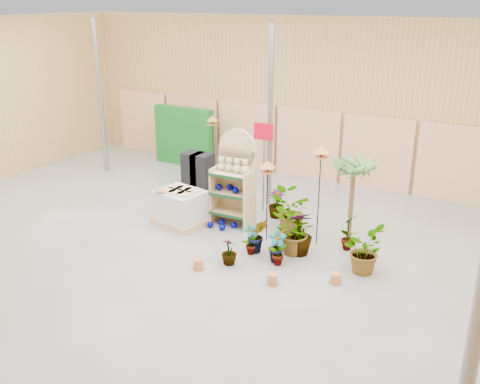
% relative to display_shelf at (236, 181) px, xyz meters
% --- Properties ---
extents(room, '(15.20, 12.10, 4.70)m').
position_rel_display_shelf_xyz_m(room, '(0.13, -1.13, 1.20)').
color(room, slate).
rests_on(room, ground).
extents(display_shelf, '(0.95, 0.62, 2.21)m').
position_rel_display_shelf_xyz_m(display_shelf, '(0.00, 0.00, 0.00)').
color(display_shelf, tan).
rests_on(display_shelf, ground).
extents(teddy_bears, '(0.82, 0.22, 0.35)m').
position_rel_display_shelf_xyz_m(teddy_bears, '(0.03, -0.10, 0.39)').
color(teddy_bears, '#C6B888').
rests_on(teddy_bears, display_shelf).
extents(gazing_balls_shelf, '(0.81, 0.28, 0.15)m').
position_rel_display_shelf_xyz_m(gazing_balls_shelf, '(-0.00, -0.12, -0.14)').
color(gazing_balls_shelf, '#020184').
rests_on(gazing_balls_shelf, display_shelf).
extents(gazing_balls_floor, '(0.63, 0.39, 0.15)m').
position_rel_display_shelf_xyz_m(gazing_balls_floor, '(-0.10, -0.45, -0.93)').
color(gazing_balls_floor, '#020184').
rests_on(gazing_balls_floor, ground).
extents(pallet_stack, '(1.27, 1.11, 0.83)m').
position_rel_display_shelf_xyz_m(pallet_stack, '(-1.06, -0.69, -0.60)').
color(pallet_stack, tan).
rests_on(pallet_stack, ground).
extents(charcoal_planters, '(0.80, 0.50, 1.00)m').
position_rel_display_shelf_xyz_m(charcoal_planters, '(-2.05, 1.50, -0.51)').
color(charcoal_planters, black).
rests_on(charcoal_planters, ground).
extents(trellis_stock, '(2.00, 0.30, 1.80)m').
position_rel_display_shelf_xyz_m(trellis_stock, '(-3.67, 3.16, -0.11)').
color(trellis_stock, '#13601E').
rests_on(trellis_stock, ground).
extents(offer_sign, '(0.50, 0.08, 2.20)m').
position_rel_display_shelf_xyz_m(offer_sign, '(0.23, 0.94, 0.56)').
color(offer_sign, gray).
rests_on(offer_sign, ground).
extents(bird_table_front, '(0.34, 0.34, 1.80)m').
position_rel_display_shelf_xyz_m(bird_table_front, '(1.08, -0.54, 0.66)').
color(bird_table_front, black).
rests_on(bird_table_front, ground).
extents(bird_table_right, '(0.34, 0.34, 2.16)m').
position_rel_display_shelf_xyz_m(bird_table_right, '(2.08, -0.13, 1.00)').
color(bird_table_right, black).
rests_on(bird_table_right, ground).
extents(bird_table_back, '(0.34, 0.34, 1.88)m').
position_rel_display_shelf_xyz_m(bird_table_back, '(-2.07, 2.29, 0.74)').
color(bird_table_back, black).
rests_on(bird_table_back, ground).
extents(palm, '(0.70, 0.70, 1.90)m').
position_rel_display_shelf_xyz_m(palm, '(2.60, 0.41, 0.62)').
color(palm, brown).
rests_on(palm, ground).
extents(potted_plant_0, '(0.35, 0.42, 0.67)m').
position_rel_display_shelf_xyz_m(potted_plant_0, '(1.10, -1.29, -0.67)').
color(potted_plant_0, '#447B39').
rests_on(potted_plant_0, ground).
extents(potted_plant_1, '(0.53, 0.51, 0.75)m').
position_rel_display_shelf_xyz_m(potted_plant_1, '(1.17, -1.12, -0.63)').
color(potted_plant_1, '#447B39').
rests_on(potted_plant_1, ground).
extents(potted_plant_2, '(0.76, 0.88, 0.97)m').
position_rel_display_shelf_xyz_m(potted_plant_2, '(1.86, -0.84, -0.52)').
color(potted_plant_2, '#447B39').
rests_on(potted_plant_2, ground).
extents(potted_plant_3, '(0.74, 0.74, 0.94)m').
position_rel_display_shelf_xyz_m(potted_plant_3, '(1.95, -0.77, -0.54)').
color(potted_plant_3, '#447B39').
rests_on(potted_plant_3, ground).
extents(potted_plant_4, '(0.41, 0.50, 0.82)m').
position_rel_display_shelf_xyz_m(potted_plant_4, '(2.74, -0.08, -0.60)').
color(potted_plant_4, '#447B39').
rests_on(potted_plant_4, ground).
extents(potted_plant_6, '(1.03, 0.95, 0.98)m').
position_rel_display_shelf_xyz_m(potted_plant_6, '(1.32, 0.10, -0.52)').
color(potted_plant_6, '#447B39').
rests_on(potted_plant_6, ground).
extents(potted_plant_7, '(0.31, 0.31, 0.54)m').
position_rel_display_shelf_xyz_m(potted_plant_7, '(0.94, -1.86, -0.74)').
color(potted_plant_7, '#447B39').
rests_on(potted_plant_7, ground).
extents(potted_plant_8, '(0.47, 0.44, 0.74)m').
position_rel_display_shelf_xyz_m(potted_plant_8, '(1.77, -1.43, -0.64)').
color(potted_plant_8, '#447B39').
rests_on(potted_plant_8, ground).
extents(potted_plant_9, '(0.41, 0.45, 0.66)m').
position_rel_display_shelf_xyz_m(potted_plant_9, '(1.68, -1.29, -0.68)').
color(potted_plant_9, '#447B39').
rests_on(potted_plant_9, ground).
extents(potted_plant_10, '(0.84, 0.93, 0.90)m').
position_rel_display_shelf_xyz_m(potted_plant_10, '(3.30, -0.85, -0.56)').
color(potted_plant_10, '#447B39').
rests_on(potted_plant_10, ground).
extents(potted_plant_11, '(0.39, 0.39, 0.69)m').
position_rel_display_shelf_xyz_m(potted_plant_11, '(0.69, 0.75, -0.66)').
color(potted_plant_11, '#447B39').
rests_on(potted_plant_11, ground).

